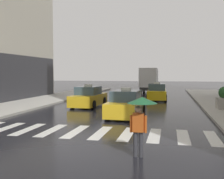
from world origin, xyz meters
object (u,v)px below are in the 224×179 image
(taxi_lead, at_px, (126,105))
(taxi_third, at_px, (157,93))
(box_truck, at_px, (149,79))
(taxi_second, at_px, (89,98))
(pedestrian_with_umbrella, at_px, (141,110))

(taxi_lead, relative_size, taxi_third, 1.00)
(taxi_lead, bearing_deg, taxi_third, 82.93)
(taxi_lead, xyz_separation_m, box_truck, (-0.19, 21.25, 1.13))
(taxi_second, bearing_deg, taxi_third, 52.51)
(taxi_third, height_order, box_truck, box_truck)
(taxi_third, relative_size, box_truck, 0.61)
(taxi_third, xyz_separation_m, box_truck, (-1.54, 10.35, 1.13))
(taxi_lead, distance_m, taxi_third, 10.99)
(taxi_lead, distance_m, pedestrian_with_umbrella, 8.16)
(box_truck, distance_m, pedestrian_with_umbrella, 29.25)
(taxi_lead, xyz_separation_m, pedestrian_with_umbrella, (1.74, -7.94, 0.79))
(taxi_third, distance_m, pedestrian_with_umbrella, 18.86)
(box_truck, bearing_deg, taxi_third, -81.52)
(taxi_second, height_order, taxi_third, same)
(taxi_second, bearing_deg, pedestrian_with_umbrella, -65.80)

